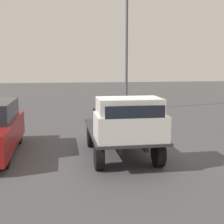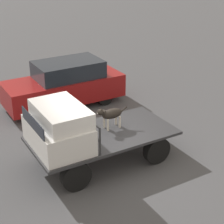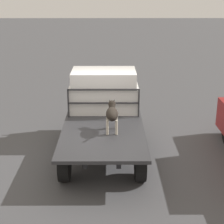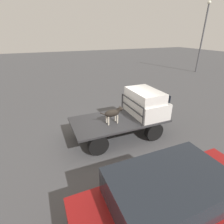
% 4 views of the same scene
% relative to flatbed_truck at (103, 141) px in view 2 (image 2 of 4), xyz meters
% --- Properties ---
extents(ground_plane, '(80.00, 80.00, 0.00)m').
position_rel_flatbed_truck_xyz_m(ground_plane, '(0.00, 0.00, -0.63)').
color(ground_plane, '#474749').
extents(flatbed_truck, '(4.09, 2.04, 0.86)m').
position_rel_flatbed_truck_xyz_m(flatbed_truck, '(0.00, 0.00, 0.00)').
color(flatbed_truck, black).
rests_on(flatbed_truck, ground).
extents(truck_cab, '(1.32, 1.92, 1.14)m').
position_rel_flatbed_truck_xyz_m(truck_cab, '(1.30, 0.00, 0.78)').
color(truck_cab, silver).
rests_on(truck_cab, flatbed_truck).
extents(truck_headboard, '(0.04, 1.92, 0.78)m').
position_rel_flatbed_truck_xyz_m(truck_headboard, '(0.60, 0.00, 0.76)').
color(truck_headboard, '#2D2D30').
rests_on(truck_headboard, flatbed_truck).
extents(dog, '(1.02, 0.29, 0.71)m').
position_rel_flatbed_truck_xyz_m(dog, '(-0.37, -0.22, 0.68)').
color(dog, beige).
rests_on(dog, flatbed_truck).
extents(parked_sedan, '(4.47, 1.73, 1.74)m').
position_rel_flatbed_truck_xyz_m(parked_sedan, '(-0.70, -4.21, 0.24)').
color(parked_sedan, black).
rests_on(parked_sedan, ground).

